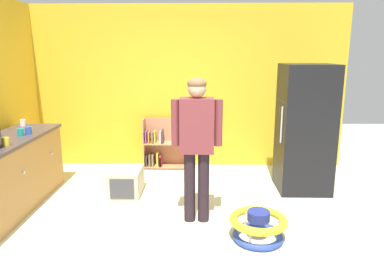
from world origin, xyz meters
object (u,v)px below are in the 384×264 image
refrigerator (305,129)px  blue_cup (28,130)px  standing_person (197,137)px  bookshelf (164,146)px  pet_carrier (126,182)px  teal_cup (20,132)px  baby_walker (258,226)px  yellow_cup (6,142)px  white_cup (23,123)px

refrigerator → blue_cup: bearing=-172.9°
standing_person → blue_cup: 2.26m
bookshelf → pet_carrier: size_ratio=1.54×
pet_carrier → teal_cup: 1.50m
refrigerator → baby_walker: refrigerator is taller
yellow_cup → standing_person: bearing=0.5°
standing_person → baby_walker: (0.65, -0.43, -0.85)m
bookshelf → refrigerator: bearing=-24.6°
standing_person → baby_walker: 1.15m
standing_person → pet_carrier: size_ratio=3.03×
yellow_cup → blue_cup: bearing=92.0°
bookshelf → white_cup: (-1.93, -0.90, 0.58)m
white_cup → yellow_cup: same height
bookshelf → teal_cup: (-1.67, -1.51, 0.58)m
refrigerator → standing_person: (-1.50, -1.03, 0.11)m
baby_walker → teal_cup: 3.13m
baby_walker → blue_cup: blue_cup is taller
baby_walker → white_cup: white_cup is taller
teal_cup → white_cup: (-0.27, 0.61, 0.00)m
bookshelf → blue_cup: 2.22m
teal_cup → yellow_cup: bearing=-81.5°
pet_carrier → blue_cup: bearing=-170.3°
bookshelf → baby_walker: 2.71m
blue_cup → yellow_cup: (0.02, -0.59, 0.00)m
bookshelf → pet_carrier: bearing=-109.1°
teal_cup → yellow_cup: same height
bookshelf → yellow_cup: bearing=-128.7°
refrigerator → teal_cup: size_ratio=18.74×
yellow_cup → refrigerator: bearing=15.9°
blue_cup → teal_cup: bearing=-116.9°
standing_person → baby_walker: size_ratio=2.77×
standing_person → blue_cup: (-2.18, 0.57, -0.06)m
standing_person → white_cup: size_ratio=17.59×
bookshelf → yellow_cup: 2.62m
pet_carrier → yellow_cup: yellow_cup is taller
baby_walker → teal_cup: (-2.89, 0.90, 0.79)m
pet_carrier → teal_cup: (-1.25, -0.31, 0.77)m
baby_walker → pet_carrier: pet_carrier is taller
refrigerator → yellow_cup: size_ratio=18.74×
refrigerator → bookshelf: bearing=155.4°
bookshelf → standing_person: standing_person is taller
refrigerator → white_cup: bearing=179.3°
teal_cup → blue_cup: bearing=63.1°
white_cup → yellow_cup: (0.34, -1.10, 0.00)m
bookshelf → standing_person: 2.15m
baby_walker → teal_cup: size_ratio=6.36×
standing_person → blue_cup: standing_person is taller
refrigerator → teal_cup: 3.78m
pet_carrier → white_cup: 1.73m
refrigerator → baby_walker: (-0.85, -1.46, -0.73)m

